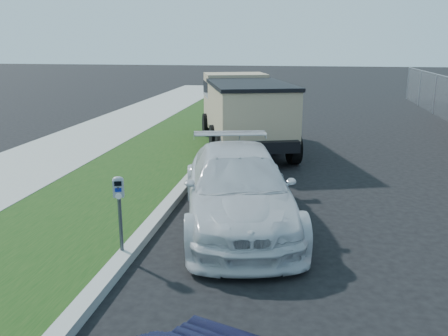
# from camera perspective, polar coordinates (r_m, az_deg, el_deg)

# --- Properties ---
(ground) EXTENTS (120.00, 120.00, 0.00)m
(ground) POSITION_cam_1_polar(r_m,az_deg,el_deg) (7.99, 8.88, -9.22)
(ground) COLOR black
(ground) RESTS_ON ground
(streetside) EXTENTS (6.12, 50.00, 0.15)m
(streetside) POSITION_cam_1_polar(r_m,az_deg,el_deg) (11.28, -20.49, -2.39)
(streetside) COLOR gray
(streetside) RESTS_ON ground
(parking_meter) EXTENTS (0.19, 0.15, 1.21)m
(parking_meter) POSITION_cam_1_polar(r_m,az_deg,el_deg) (7.25, -12.52, -3.55)
(parking_meter) COLOR #3F4247
(parking_meter) RESTS_ON ground
(white_wagon) EXTENTS (2.90, 5.01, 1.36)m
(white_wagon) POSITION_cam_1_polar(r_m,az_deg,el_deg) (8.64, 1.85, -2.33)
(white_wagon) COLOR silver
(white_wagon) RESTS_ON ground
(dump_truck) EXTENTS (3.63, 5.96, 2.20)m
(dump_truck) POSITION_cam_1_polar(r_m,az_deg,el_deg) (14.88, 2.39, 7.19)
(dump_truck) COLOR black
(dump_truck) RESTS_ON ground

